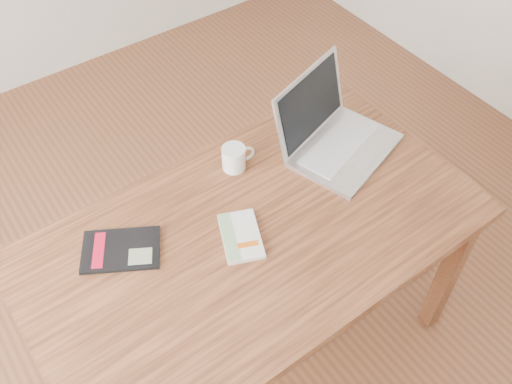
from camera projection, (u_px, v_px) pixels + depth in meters
room at (182, 48)px, 1.40m from camera, size 4.04×4.04×2.70m
desk at (254, 248)px, 1.85m from camera, size 1.45×0.84×0.75m
white_guidebook at (241, 236)px, 1.76m from camera, size 0.18×0.22×0.02m
black_guidebook at (121, 250)px, 1.73m from camera, size 0.28×0.25×0.01m
laptop at (333, 134)px, 2.00m from camera, size 0.46×0.43×0.26m
coffee_mug at (235, 157)px, 1.93m from camera, size 0.12×0.08×0.09m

